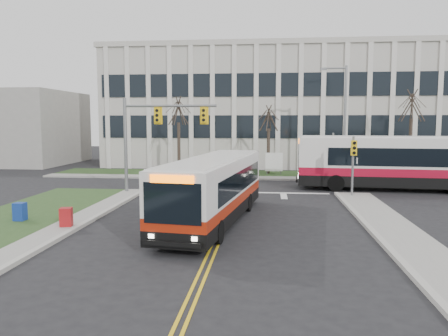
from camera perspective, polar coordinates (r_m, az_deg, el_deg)
ground at (r=21.12m, az=0.27°, el=-6.78°), size 120.00×120.00×0.00m
sidewalk_west at (r=18.50m, az=-23.79°, el=-8.95°), size 1.20×26.00×0.14m
sidewalk_east at (r=17.09m, az=24.80°, el=-10.23°), size 2.00×26.00×0.14m
sidewalk_cross at (r=36.12m, az=10.54°, el=-1.38°), size 44.00×1.60×0.14m
building_lawn at (r=38.89m, az=10.21°, el=-0.86°), size 44.00×5.00×0.12m
office_building at (r=50.60m, az=9.29°, el=7.49°), size 40.00×16.00×12.00m
building_annex at (r=54.27m, az=-25.34°, el=4.77°), size 12.00×12.00×8.00m
mast_arm_signal at (r=28.69m, az=-9.60°, el=5.12°), size 6.11×0.38×6.20m
signal_pole_near at (r=27.97m, az=16.53°, el=1.32°), size 0.34×0.39×3.80m
signal_pole_far at (r=36.34m, az=14.05°, el=2.44°), size 0.34×0.39×3.80m
streetlight at (r=37.19m, az=15.26°, el=6.64°), size 2.15×0.25×9.20m
directory_sign at (r=38.16m, az=6.55°, el=0.74°), size 1.50×0.12×2.00m
tree_left at (r=39.32m, az=-5.96°, el=7.25°), size 1.80×1.80×7.70m
tree_mid at (r=38.69m, az=5.86°, el=6.33°), size 1.80×1.80×6.82m
tree_right at (r=40.34m, az=23.33°, el=7.31°), size 1.80×1.80×8.25m
bus_main at (r=20.41m, az=-1.29°, el=-2.98°), size 3.92×11.40×2.98m
bus_cross at (r=32.14m, az=21.96°, el=0.49°), size 13.77×4.02×3.62m
newspaper_box_blue at (r=22.52m, az=-25.10°, el=-5.32°), size 0.51×0.46×0.95m
newspaper_box_red at (r=20.44m, az=-19.91°, el=-6.23°), size 0.59×0.55×0.95m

